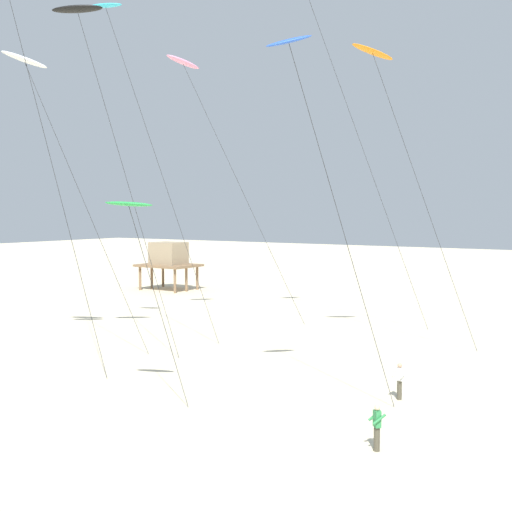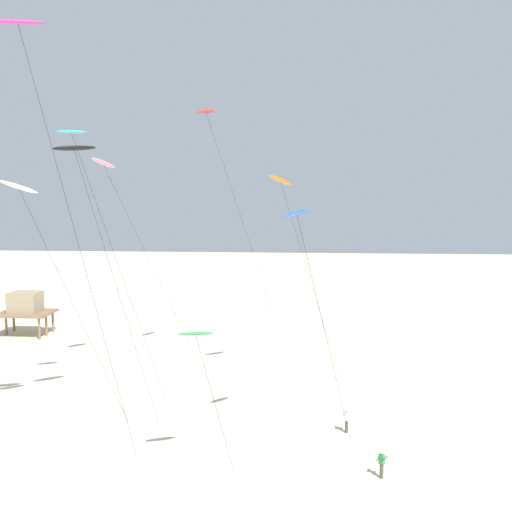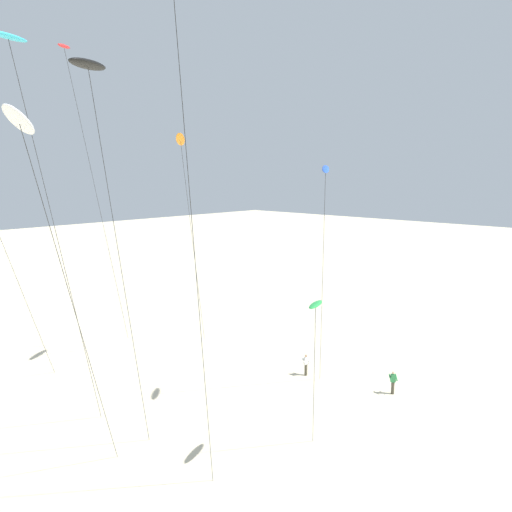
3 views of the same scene
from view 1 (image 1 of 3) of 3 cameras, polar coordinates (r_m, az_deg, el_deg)
The scene contains 11 objects.
ground_plane at distance 26.49m, azimuth -12.58°, elevation -14.86°, with size 260.00×260.00×0.00m, color beige.
kite_orange at distance 39.91m, azimuth 10.42°, elevation 16.97°, with size 6.52×5.13×18.31m.
kite_white at distance 40.66m, azimuth -19.72°, elevation 15.79°, with size 6.64×5.23×17.73m.
kite_black at distance 39.42m, azimuth -15.46°, elevation 20.08°, with size 5.82×4.34×20.00m.
kite_cyan at distance 43.29m, azimuth -12.97°, elevation 20.22°, with size 6.66×4.77×21.27m.
kite_blue at distance 28.06m, azimuth 3.21°, elevation 17.57°, with size 4.71×3.50×15.93m.
kite_pink at distance 48.87m, azimuth -6.39°, elevation 16.50°, with size 8.26×6.57×19.83m.
kite_green at distance 27.84m, azimuth -11.13°, elevation 4.29°, with size 3.06×2.12×9.00m.
kite_flyer_nearest at distance 23.98m, azimuth 10.66°, elevation -14.61°, with size 0.73×0.73×1.67m.
kite_flyer_middle at distance 30.28m, azimuth 12.59°, elevation -10.68°, with size 0.66×0.64×1.67m.
stilt_house at distance 69.96m, azimuth -7.75°, elevation -0.08°, with size 6.10×4.64×5.16m.
Camera 1 is at (17.99, -17.48, 8.53)m, focal length 45.17 mm.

